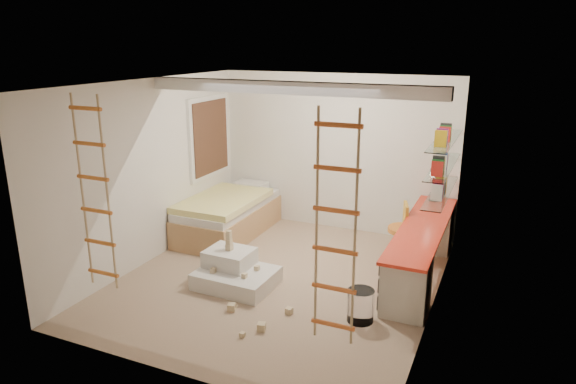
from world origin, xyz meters
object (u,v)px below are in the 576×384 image
at_px(desk, 422,249).
at_px(swivel_chair, 403,242).
at_px(play_platform, 235,272).
at_px(bed, 229,215).

relative_size(desk, swivel_chair, 3.19).
bearing_deg(play_platform, desk, 29.01).
bearing_deg(swivel_chair, desk, -48.88).
relative_size(desk, play_platform, 2.79).
bearing_deg(desk, bed, 173.51).
height_order(bed, play_platform, bed).
height_order(desk, swivel_chair, swivel_chair).
bearing_deg(bed, swivel_chair, -0.02).
bearing_deg(swivel_chair, play_platform, -139.92).
distance_m(desk, play_platform, 2.52).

